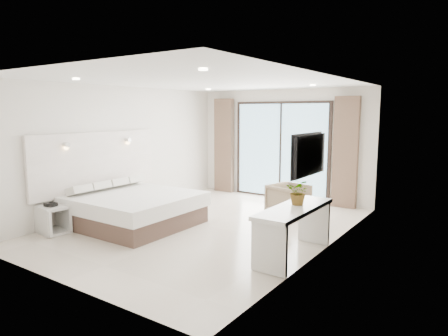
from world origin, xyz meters
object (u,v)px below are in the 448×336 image
(nightstand, at_px, (53,219))
(armchair, at_px, (289,198))
(console_desk, at_px, (294,220))
(bed, at_px, (133,208))

(nightstand, xyz_separation_m, armchair, (2.94, 3.52, 0.12))
(nightstand, distance_m, console_desk, 4.28)
(bed, bearing_deg, armchair, 47.19)
(nightstand, distance_m, armchair, 4.58)
(armchair, bearing_deg, console_desk, -139.99)
(bed, distance_m, console_desk, 3.29)
(bed, xyz_separation_m, console_desk, (3.27, 0.14, 0.26))
(console_desk, xyz_separation_m, armchair, (-1.12, 2.19, -0.21))
(nightstand, height_order, console_desk, console_desk)
(armchair, bearing_deg, bed, 150.06)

